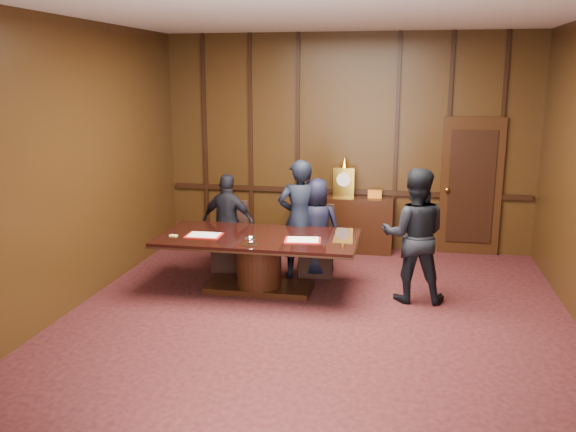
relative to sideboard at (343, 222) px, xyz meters
The scene contains 13 objects.
room 3.36m from the sideboard, 88.80° to the right, with size 7.00×7.04×3.50m.
sideboard is the anchor object (origin of this frame).
conference_table 2.34m from the sideboard, 112.64° to the right, with size 2.62×1.32×0.76m.
folder_left 2.82m from the sideboard, 124.92° to the right, with size 0.47×0.34×0.02m.
folder_right 2.33m from the sideboard, 97.14° to the right, with size 0.50×0.38×0.02m.
inkstand 2.78m from the sideboard, 109.05° to the right, with size 0.20×0.14×0.12m.
notepad 3.13m from the sideboard, 129.88° to the right, with size 0.10×0.07×0.01m, color #E0BB6D.
chair_left 2.02m from the sideboard, 140.45° to the right, with size 0.52×0.52×0.99m.
chair_right 1.32m from the sideboard, 101.16° to the right, with size 0.52×0.52×0.99m.
signatory_left 2.08m from the sideboard, 138.76° to the right, with size 0.84×0.35×1.44m, color black.
signatory_right 1.40m from the sideboard, 100.46° to the right, with size 0.69×0.45×1.42m, color black.
witness_left 1.58m from the sideboard, 107.84° to the right, with size 0.62×0.40×1.69m, color black.
witness_right 2.42m from the sideboard, 62.38° to the right, with size 0.83×0.65×1.71m, color black.
Camera 1 is at (0.97, -6.44, 2.82)m, focal length 38.00 mm.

